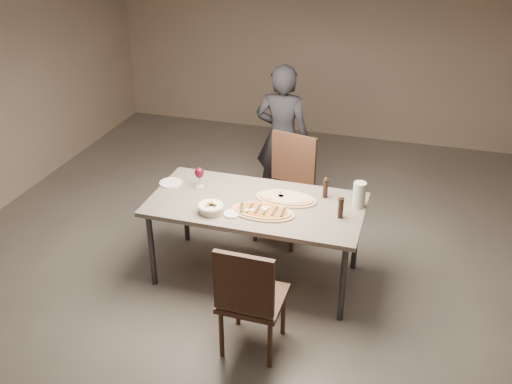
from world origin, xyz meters
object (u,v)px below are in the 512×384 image
(ham_pizza, at_px, (286,198))
(carafe, at_px, (359,195))
(pepper_mill_left, at_px, (341,208))
(zucchini_pizza, at_px, (262,211))
(chair_near, at_px, (249,296))
(bread_basket, at_px, (211,208))
(dining_table, at_px, (256,208))
(chair_far, at_px, (288,182))
(diner, at_px, (282,138))

(ham_pizza, xyz_separation_m, carafe, (0.60, 0.06, 0.09))
(pepper_mill_left, bearing_deg, ham_pizza, 161.92)
(zucchini_pizza, xyz_separation_m, chair_near, (0.13, -0.78, -0.23))
(carafe, bearing_deg, bread_basket, -158.59)
(dining_table, height_order, zucchini_pizza, zucchini_pizza)
(zucchini_pizza, relative_size, ham_pizza, 1.01)
(chair_near, relative_size, chair_far, 0.93)
(dining_table, bearing_deg, diner, 95.09)
(ham_pizza, xyz_separation_m, bread_basket, (-0.54, -0.38, 0.03))
(dining_table, xyz_separation_m, pepper_mill_left, (0.72, -0.04, 0.15))
(ham_pizza, xyz_separation_m, chair_far, (-0.15, 0.67, -0.19))
(zucchini_pizza, xyz_separation_m, chair_far, (-0.02, 0.94, -0.20))
(bread_basket, bearing_deg, diner, 83.49)
(dining_table, distance_m, pepper_mill_left, 0.73)
(bread_basket, relative_size, chair_far, 0.21)
(diner, bearing_deg, chair_near, 98.62)
(dining_table, height_order, bread_basket, bread_basket)
(chair_near, height_order, chair_far, chair_far)
(ham_pizza, distance_m, diner, 1.29)
(bread_basket, bearing_deg, zucchini_pizza, 15.26)
(diner, bearing_deg, bread_basket, 83.39)
(ham_pizza, height_order, chair_far, chair_far)
(ham_pizza, bearing_deg, chair_near, -85.48)
(bread_basket, distance_m, diner, 1.63)
(bread_basket, bearing_deg, pepper_mill_left, 12.30)
(ham_pizza, relative_size, bread_basket, 2.48)
(chair_near, xyz_separation_m, diner, (-0.35, 2.29, 0.25))
(pepper_mill_left, xyz_separation_m, chair_near, (-0.48, -0.90, -0.31))
(chair_near, bearing_deg, carafe, 62.51)
(zucchini_pizza, height_order, chair_near, chair_near)
(bread_basket, bearing_deg, dining_table, 40.81)
(dining_table, relative_size, diner, 1.15)
(pepper_mill_left, relative_size, chair_near, 0.20)
(carafe, bearing_deg, pepper_mill_left, -117.25)
(ham_pizza, height_order, bread_basket, bread_basket)
(bread_basket, height_order, diner, diner)
(carafe, relative_size, diner, 0.14)
(zucchini_pizza, height_order, pepper_mill_left, pepper_mill_left)
(pepper_mill_left, xyz_separation_m, carafe, (0.11, 0.22, 0.02))
(chair_far, bearing_deg, chair_near, 107.48)
(chair_far, bearing_deg, zucchini_pizza, 103.61)
(pepper_mill_left, height_order, chair_far, chair_far)
(chair_far, bearing_deg, diner, -57.58)
(dining_table, height_order, ham_pizza, ham_pizza)
(pepper_mill_left, bearing_deg, dining_table, 176.70)
(ham_pizza, distance_m, carafe, 0.61)
(bread_basket, distance_m, carafe, 1.22)
(dining_table, xyz_separation_m, chair_near, (0.23, -0.94, -0.16))
(dining_table, relative_size, ham_pizza, 3.42)
(carafe, height_order, diner, diner)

